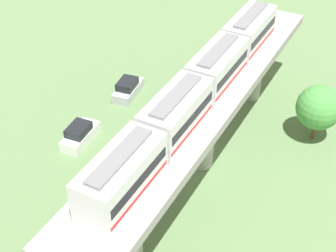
{
  "coord_description": "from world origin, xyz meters",
  "views": [
    {
      "loc": [
        -12.43,
        29.11,
        28.57
      ],
      "look_at": [
        2.5,
        1.41,
        4.14
      ],
      "focal_mm": 52.9,
      "sensor_mm": 36.0,
      "label": 1
    }
  ],
  "objects_px": {
    "train": "(198,90)",
    "parked_car_silver": "(128,89)",
    "tree_near_viaduct": "(319,108)",
    "parked_car_white": "(80,134)"
  },
  "relations": [
    {
      "from": "parked_car_silver",
      "to": "tree_near_viaduct",
      "type": "bearing_deg",
      "value": 178.36
    },
    {
      "from": "parked_car_silver",
      "to": "tree_near_viaduct",
      "type": "distance_m",
      "value": 18.79
    },
    {
      "from": "parked_car_silver",
      "to": "train",
      "type": "bearing_deg",
      "value": 138.38
    },
    {
      "from": "parked_car_white",
      "to": "parked_car_silver",
      "type": "height_order",
      "value": "same"
    },
    {
      "from": "parked_car_white",
      "to": "parked_car_silver",
      "type": "distance_m",
      "value": 8.37
    },
    {
      "from": "train",
      "to": "parked_car_white",
      "type": "xyz_separation_m",
      "value": [
        10.96,
        0.99,
        -7.69
      ]
    },
    {
      "from": "train",
      "to": "parked_car_silver",
      "type": "xyz_separation_m",
      "value": [
        11.1,
        -7.37,
        -7.69
      ]
    },
    {
      "from": "parked_car_white",
      "to": "tree_near_viaduct",
      "type": "height_order",
      "value": "tree_near_viaduct"
    },
    {
      "from": "parked_car_white",
      "to": "train",
      "type": "bearing_deg",
      "value": 179.56
    },
    {
      "from": "parked_car_white",
      "to": "tree_near_viaduct",
      "type": "bearing_deg",
      "value": -155.99
    }
  ]
}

